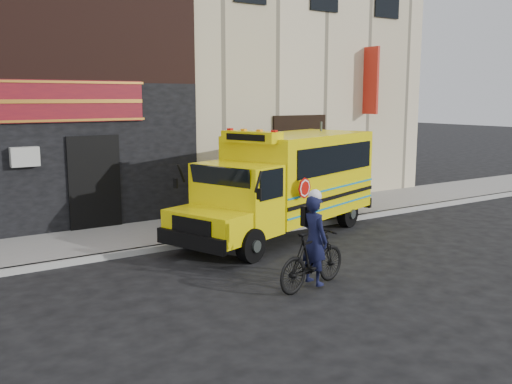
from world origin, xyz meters
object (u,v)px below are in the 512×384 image
at_px(school_bus, 287,180).
at_px(cyclist, 314,242).
at_px(bicycle, 313,259).
at_px(sign_pole, 321,166).

distance_m(school_bus, cyclist, 4.54).
height_order(school_bus, cyclist, school_bus).
relative_size(bicycle, cyclist, 1.08).
bearing_deg(bicycle, school_bus, -42.72).
xyz_separation_m(school_bus, cyclist, (-2.21, -3.92, -0.60)).
height_order(bicycle, cyclist, cyclist).
relative_size(school_bus, bicycle, 3.69).
bearing_deg(bicycle, cyclist, -65.90).
xyz_separation_m(sign_pole, bicycle, (-4.21, -4.84, -1.09)).
bearing_deg(cyclist, school_bus, -33.10).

